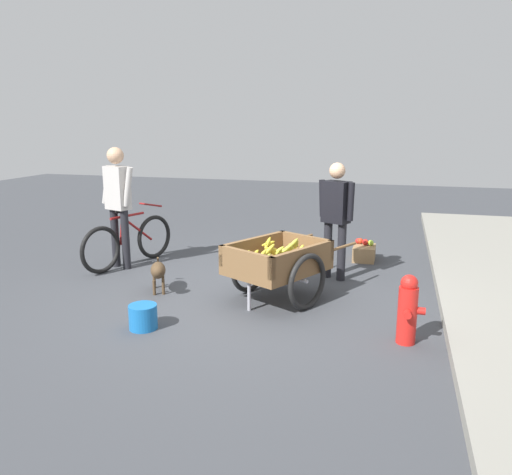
{
  "coord_description": "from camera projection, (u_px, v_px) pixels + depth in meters",
  "views": [
    {
      "loc": [
        5.38,
        1.69,
        2.04
      ],
      "look_at": [
        -0.04,
        0.16,
        0.75
      ],
      "focal_mm": 35.49,
      "sensor_mm": 36.0,
      "label": 1
    }
  ],
  "objects": [
    {
      "name": "ground_plane",
      "position": [
        242.0,
        300.0,
        5.94
      ],
      "size": [
        24.0,
        24.0,
        0.0
      ],
      "primitive_type": "plane",
      "color": "#3D3F44"
    },
    {
      "name": "fruit_cart",
      "position": [
        277.0,
        264.0,
        5.84
      ],
      "size": [
        1.81,
        1.44,
        0.72
      ],
      "color": "brown",
      "rests_on": "ground"
    },
    {
      "name": "vendor_person",
      "position": [
        336.0,
        211.0,
        6.55
      ],
      "size": [
        0.33,
        0.49,
        1.54
      ],
      "color": "black",
      "rests_on": "ground"
    },
    {
      "name": "bicycle",
      "position": [
        129.0,
        241.0,
        7.31
      ],
      "size": [
        1.59,
        0.67,
        0.85
      ],
      "color": "black",
      "rests_on": "ground"
    },
    {
      "name": "cyclist_person",
      "position": [
        118.0,
        196.0,
        7.03
      ],
      "size": [
        0.3,
        0.59,
        1.7
      ],
      "color": "black",
      "rests_on": "ground"
    },
    {
      "name": "dog",
      "position": [
        158.0,
        271.0,
        6.14
      ],
      "size": [
        0.62,
        0.37,
        0.4
      ],
      "color": "#4C3823",
      "rests_on": "ground"
    },
    {
      "name": "fire_hydrant",
      "position": [
        408.0,
        309.0,
        4.71
      ],
      "size": [
        0.25,
        0.25,
        0.67
      ],
      "color": "red",
      "rests_on": "ground"
    },
    {
      "name": "plastic_bucket",
      "position": [
        143.0,
        317.0,
        5.09
      ],
      "size": [
        0.29,
        0.29,
        0.25
      ],
      "primitive_type": "cylinder",
      "color": "#1966B2",
      "rests_on": "ground"
    },
    {
      "name": "apple_crate",
      "position": [
        364.0,
        252.0,
        7.62
      ],
      "size": [
        0.44,
        0.32,
        0.32
      ],
      "color": "#99754C",
      "rests_on": "ground"
    }
  ]
}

